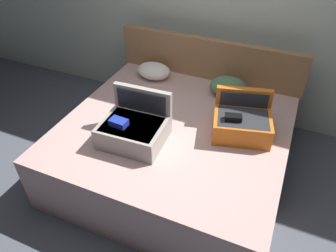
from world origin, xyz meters
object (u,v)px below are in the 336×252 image
(bed, at_px, (174,150))
(pillow_center_head, at_px, (228,87))
(hard_case_large, at_px, (134,128))
(pillow_near_headboard, at_px, (154,71))
(hard_case_medium, at_px, (242,122))

(bed, relative_size, pillow_center_head, 5.36)
(bed, height_order, pillow_center_head, pillow_center_head)
(hard_case_large, bearing_deg, pillow_near_headboard, 104.16)
(bed, distance_m, pillow_center_head, 0.83)
(hard_case_large, xyz_separation_m, pillow_near_headboard, (-0.30, 1.01, -0.04))
(hard_case_medium, height_order, pillow_center_head, hard_case_medium)
(hard_case_large, distance_m, pillow_near_headboard, 1.05)
(bed, distance_m, hard_case_medium, 0.69)
(pillow_center_head, bearing_deg, hard_case_medium, -64.29)
(hard_case_medium, distance_m, pillow_near_headboard, 1.23)
(bed, distance_m, pillow_near_headboard, 0.96)
(pillow_center_head, bearing_deg, bed, -113.05)
(hard_case_large, xyz_separation_m, hard_case_medium, (0.79, 0.44, -0.00))
(bed, height_order, hard_case_medium, hard_case_medium)
(hard_case_large, relative_size, pillow_center_head, 1.45)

